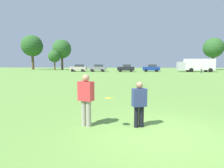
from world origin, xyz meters
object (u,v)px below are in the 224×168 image
frisbee (109,98)px  box_truck (196,65)px  player_thrower (86,97)px  parked_car_near_left (79,68)px  parked_car_mid_left (98,68)px  player_defender (139,102)px  traffic_cone (141,87)px  bystander_far_jogger (202,69)px  parked_car_center (126,68)px  parked_car_mid_right (151,68)px

frisbee → box_truck: box_truck is taller
player_thrower → frisbee: (0.80, -0.21, 0.02)m
parked_car_near_left → parked_car_mid_left: size_ratio=1.00×
player_defender → traffic_cone: player_defender is taller
player_thrower → traffic_cone: (2.41, 8.85, -0.75)m
frisbee → bystander_far_jogger: 40.22m
player_defender → parked_car_mid_left: 42.18m
traffic_cone → frisbee: bearing=-100.1°
traffic_cone → parked_car_mid_left: size_ratio=0.11×
bystander_far_jogger → parked_car_center: bearing=165.0°
player_thrower → box_truck: (18.01, 41.95, 0.77)m
player_thrower → parked_car_near_left: (-11.28, 41.36, -0.06)m
parked_car_mid_right → box_truck: (10.83, -0.22, 0.83)m
player_defender → frisbee: (-0.95, -0.26, 0.16)m
player_defender → parked_car_mid_right: bearing=82.7°
parked_car_center → bystander_far_jogger: (16.39, -4.40, 0.03)m
player_defender → frisbee: player_defender is taller
parked_car_mid_left → bystander_far_jogger: parked_car_mid_left is taller
parked_car_center → player_defender: bearing=-88.7°
parked_car_mid_left → parked_car_center: bearing=-4.5°
parked_car_near_left → parked_car_center: (12.13, -0.47, 0.00)m
player_thrower → parked_car_center: (0.85, 40.89, -0.06)m
parked_car_center → box_truck: bearing=3.5°
player_defender → parked_car_near_left: (-13.03, 41.31, 0.08)m
box_truck → bystander_far_jogger: bearing=-98.0°
frisbee → traffic_cone: (1.61, 9.07, -0.77)m
frisbee → parked_car_center: 41.10m
parked_car_center → bystander_far_jogger: size_ratio=2.48×
frisbee → parked_car_mid_right: parked_car_mid_right is taller
parked_car_mid_left → parked_car_mid_right: size_ratio=1.00×
parked_car_center → frisbee: bearing=-90.1°
frisbee → parked_car_mid_right: (6.38, 42.38, -0.07)m
parked_car_center → parked_car_near_left: bearing=177.8°
traffic_cone → parked_car_center: size_ratio=0.11×
frisbee → bystander_far_jogger: size_ratio=0.16×
bystander_far_jogger → frisbee: bearing=-114.1°
player_thrower → frisbee: player_thrower is taller
traffic_cone → box_truck: box_truck is taller
player_thrower → bystander_far_jogger: size_ratio=1.02×
parked_car_mid_left → bystander_far_jogger: size_ratio=2.48×
player_defender → box_truck: size_ratio=0.18×
player_thrower → traffic_cone: bearing=74.8°
parked_car_near_left → frisbee: bearing=-73.8°
parked_car_center → parked_car_mid_right: size_ratio=1.00×
frisbee → parked_car_center: (0.06, 41.10, -0.07)m
box_truck → bystander_far_jogger: (-0.76, -5.46, -0.79)m
parked_car_center → box_truck: box_truck is taller
parked_car_mid_right → bystander_far_jogger: 11.56m
parked_car_center → parked_car_mid_left: bearing=175.5°
player_thrower → traffic_cone: 9.21m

